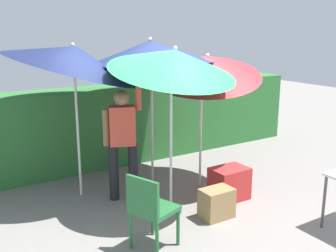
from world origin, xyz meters
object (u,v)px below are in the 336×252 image
object	(u,v)px
umbrella_orange	(74,58)
umbrella_yellow	(173,61)
umbrella_navy	(205,66)
person_vendor	(123,137)
umbrella_rainbow	(151,52)
cooler_box	(229,183)
chair_plastic	(150,207)
crate_cardboard	(217,203)

from	to	relation	value
umbrella_orange	umbrella_yellow	distance (m)	1.47
umbrella_navy	person_vendor	size ratio (longest dim) A/B	1.25
umbrella_rainbow	person_vendor	bearing A→B (deg)	-150.27
cooler_box	chair_plastic	bearing A→B (deg)	-160.53
umbrella_rainbow	chair_plastic	size ratio (longest dim) A/B	2.60
crate_cardboard	umbrella_orange	bearing A→B (deg)	125.94
umbrella_orange	crate_cardboard	xyz separation A→B (m)	(1.24, -1.71, -1.83)
umbrella_yellow	cooler_box	world-z (taller)	umbrella_yellow
chair_plastic	cooler_box	distance (m)	1.77
person_vendor	chair_plastic	world-z (taller)	person_vendor
umbrella_navy	cooler_box	xyz separation A→B (m)	(0.01, -0.64, -1.65)
umbrella_yellow	chair_plastic	xyz separation A→B (m)	(-0.78, -0.76, -1.51)
cooler_box	umbrella_orange	bearing A→B (deg)	142.89
umbrella_orange	umbrella_yellow	bearing A→B (deg)	-52.37
umbrella_yellow	umbrella_navy	world-z (taller)	umbrella_yellow
chair_plastic	person_vendor	bearing A→B (deg)	75.69
umbrella_rainbow	umbrella_navy	size ratio (longest dim) A/B	0.98
umbrella_orange	chair_plastic	size ratio (longest dim) A/B	2.83
umbrella_orange	person_vendor	world-z (taller)	umbrella_orange
umbrella_rainbow	cooler_box	bearing A→B (deg)	-64.37
cooler_box	crate_cardboard	xyz separation A→B (m)	(-0.53, -0.37, -0.04)
umbrella_yellow	chair_plastic	bearing A→B (deg)	-136.03
chair_plastic	umbrella_navy	bearing A→B (deg)	36.55
person_vendor	umbrella_yellow	bearing A→B (deg)	-57.21
chair_plastic	cooler_box	xyz separation A→B (m)	(1.65, 0.58, -0.27)
person_vendor	crate_cardboard	xyz separation A→B (m)	(0.76, -1.20, -0.74)
person_vendor	umbrella_orange	bearing A→B (deg)	133.05
umbrella_orange	cooler_box	bearing A→B (deg)	-37.11
person_vendor	chair_plastic	xyz separation A→B (m)	(-0.36, -1.41, -0.42)
umbrella_orange	chair_plastic	distance (m)	2.45
umbrella_navy	cooler_box	world-z (taller)	umbrella_navy
umbrella_orange	person_vendor	size ratio (longest dim) A/B	1.34
umbrella_yellow	person_vendor	bearing A→B (deg)	122.79
umbrella_yellow	cooler_box	size ratio (longest dim) A/B	4.48
person_vendor	umbrella_rainbow	bearing A→B (deg)	29.73
cooler_box	umbrella_rainbow	bearing A→B (deg)	115.63
umbrella_rainbow	umbrella_orange	distance (m)	1.19
person_vendor	cooler_box	xyz separation A→B (m)	(1.29, -0.83, -0.70)
umbrella_rainbow	cooler_box	distance (m)	2.29
umbrella_yellow	cooler_box	xyz separation A→B (m)	(0.87, -0.17, -1.79)
chair_plastic	umbrella_orange	bearing A→B (deg)	93.49
umbrella_orange	umbrella_yellow	xyz separation A→B (m)	(0.90, -1.17, -0.00)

